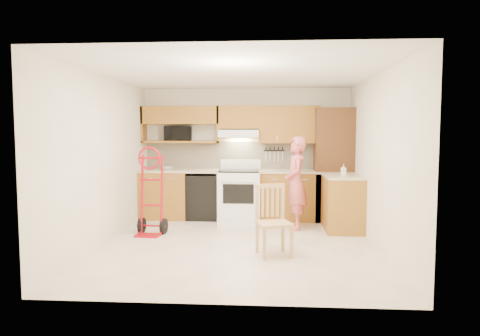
# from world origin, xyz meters

# --- Properties ---
(floor) EXTENTS (4.00, 4.50, 0.02)m
(floor) POSITION_xyz_m (0.00, 0.00, -0.01)
(floor) COLOR beige
(floor) RESTS_ON ground
(ceiling) EXTENTS (4.00, 4.50, 0.02)m
(ceiling) POSITION_xyz_m (0.00, 0.00, 2.51)
(ceiling) COLOR white
(ceiling) RESTS_ON ground
(wall_back) EXTENTS (4.00, 0.02, 2.50)m
(wall_back) POSITION_xyz_m (0.00, 2.26, 1.25)
(wall_back) COLOR white
(wall_back) RESTS_ON ground
(wall_front) EXTENTS (4.00, 0.02, 2.50)m
(wall_front) POSITION_xyz_m (0.00, -2.26, 1.25)
(wall_front) COLOR white
(wall_front) RESTS_ON ground
(wall_left) EXTENTS (0.02, 4.50, 2.50)m
(wall_left) POSITION_xyz_m (-2.01, 0.00, 1.25)
(wall_left) COLOR white
(wall_left) RESTS_ON ground
(wall_right) EXTENTS (0.02, 4.50, 2.50)m
(wall_right) POSITION_xyz_m (2.01, 0.00, 1.25)
(wall_right) COLOR white
(wall_right) RESTS_ON ground
(backsplash) EXTENTS (3.92, 0.03, 0.55)m
(backsplash) POSITION_xyz_m (0.00, 2.23, 1.20)
(backsplash) COLOR beige
(backsplash) RESTS_ON wall_back
(lower_cab_left) EXTENTS (0.90, 0.60, 0.90)m
(lower_cab_left) POSITION_xyz_m (-1.55, 1.95, 0.45)
(lower_cab_left) COLOR #8F6023
(lower_cab_left) RESTS_ON ground
(dishwasher) EXTENTS (0.60, 0.60, 0.85)m
(dishwasher) POSITION_xyz_m (-0.80, 1.95, 0.42)
(dishwasher) COLOR black
(dishwasher) RESTS_ON ground
(lower_cab_right) EXTENTS (1.14, 0.60, 0.90)m
(lower_cab_right) POSITION_xyz_m (0.83, 1.95, 0.45)
(lower_cab_right) COLOR #8F6023
(lower_cab_right) RESTS_ON ground
(countertop_left) EXTENTS (1.50, 0.63, 0.04)m
(countertop_left) POSITION_xyz_m (-1.25, 1.95, 0.92)
(countertop_left) COLOR beige
(countertop_left) RESTS_ON lower_cab_left
(countertop_right) EXTENTS (1.14, 0.63, 0.04)m
(countertop_right) POSITION_xyz_m (0.83, 1.95, 0.92)
(countertop_right) COLOR beige
(countertop_right) RESTS_ON lower_cab_right
(cab_return_right) EXTENTS (0.60, 1.00, 0.90)m
(cab_return_right) POSITION_xyz_m (1.70, 1.15, 0.45)
(cab_return_right) COLOR #8F6023
(cab_return_right) RESTS_ON ground
(countertop_return) EXTENTS (0.63, 1.00, 0.04)m
(countertop_return) POSITION_xyz_m (1.70, 1.15, 0.92)
(countertop_return) COLOR beige
(countertop_return) RESTS_ON cab_return_right
(pantry_tall) EXTENTS (0.70, 0.60, 2.10)m
(pantry_tall) POSITION_xyz_m (1.65, 1.95, 1.05)
(pantry_tall) COLOR #573215
(pantry_tall) RESTS_ON ground
(upper_cab_left) EXTENTS (1.50, 0.33, 0.34)m
(upper_cab_left) POSITION_xyz_m (-1.25, 2.08, 1.98)
(upper_cab_left) COLOR #8F6023
(upper_cab_left) RESTS_ON wall_back
(upper_shelf_mw) EXTENTS (1.50, 0.33, 0.04)m
(upper_shelf_mw) POSITION_xyz_m (-1.25, 2.08, 1.47)
(upper_shelf_mw) COLOR #8F6023
(upper_shelf_mw) RESTS_ON wall_back
(upper_cab_center) EXTENTS (0.76, 0.33, 0.44)m
(upper_cab_center) POSITION_xyz_m (-0.12, 2.08, 1.94)
(upper_cab_center) COLOR #8F6023
(upper_cab_center) RESTS_ON wall_back
(upper_cab_right) EXTENTS (1.14, 0.33, 0.70)m
(upper_cab_right) POSITION_xyz_m (0.83, 2.08, 1.80)
(upper_cab_right) COLOR #8F6023
(upper_cab_right) RESTS_ON wall_back
(range_hood) EXTENTS (0.76, 0.46, 0.14)m
(range_hood) POSITION_xyz_m (-0.12, 2.02, 1.63)
(range_hood) COLOR white
(range_hood) RESTS_ON wall_back
(knife_strip) EXTENTS (0.40, 0.05, 0.29)m
(knife_strip) POSITION_xyz_m (0.55, 2.21, 1.24)
(knife_strip) COLOR black
(knife_strip) RESTS_ON backsplash
(microwave) EXTENTS (0.55, 0.40, 0.29)m
(microwave) POSITION_xyz_m (-1.30, 2.08, 1.63)
(microwave) COLOR black
(microwave) RESTS_ON upper_shelf_mw
(range) EXTENTS (0.77, 1.01, 1.13)m
(range) POSITION_xyz_m (-0.09, 1.70, 0.57)
(range) COLOR white
(range) RESTS_ON ground
(person) EXTENTS (0.41, 0.60, 1.59)m
(person) POSITION_xyz_m (0.91, 1.14, 0.79)
(person) COLOR #D05E5B
(person) RESTS_ON ground
(hand_truck) EXTENTS (0.56, 0.52, 1.29)m
(hand_truck) POSITION_xyz_m (-1.46, 0.55, 0.64)
(hand_truck) COLOR #AA0C17
(hand_truck) RESTS_ON ground
(dining_chair) EXTENTS (0.54, 0.57, 0.95)m
(dining_chair) POSITION_xyz_m (0.53, -0.52, 0.48)
(dining_chair) COLOR tan
(dining_chair) RESTS_ON ground
(soap_bottle) EXTENTS (0.09, 0.09, 0.19)m
(soap_bottle) POSITION_xyz_m (1.70, 1.10, 1.03)
(soap_bottle) COLOR white
(soap_bottle) RESTS_ON countertop_return
(bowl) EXTENTS (0.27, 0.27, 0.05)m
(bowl) POSITION_xyz_m (-1.49, 1.95, 0.97)
(bowl) COLOR white
(bowl) RESTS_ON countertop_left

